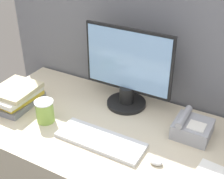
{
  "coord_description": "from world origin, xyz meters",
  "views": [
    {
      "loc": [
        0.64,
        -0.75,
        1.77
      ],
      "look_at": [
        -0.02,
        0.44,
        0.96
      ],
      "focal_mm": 50.0,
      "sensor_mm": 36.0,
      "label": 1
    }
  ],
  "objects": [
    {
      "name": "coffee_cup",
      "position": [
        -0.35,
        0.29,
        0.8
      ],
      "size": [
        0.1,
        0.1,
        0.13
      ],
      "color": "#8CB247",
      "rests_on": "desk"
    },
    {
      "name": "mouse",
      "position": [
        0.3,
        0.27,
        0.75
      ],
      "size": [
        0.06,
        0.04,
        0.03
      ],
      "color": "silver",
      "rests_on": "desk"
    },
    {
      "name": "book_stack",
      "position": [
        -0.6,
        0.33,
        0.8
      ],
      "size": [
        0.23,
        0.3,
        0.12
      ],
      "color": "slate",
      "rests_on": "desk"
    },
    {
      "name": "monitor",
      "position": [
        -0.04,
        0.65,
        0.96
      ],
      "size": [
        0.52,
        0.23,
        0.47
      ],
      "color": "black",
      "rests_on": "desk"
    },
    {
      "name": "keyboard",
      "position": [
        -0.0,
        0.28,
        0.75
      ],
      "size": [
        0.46,
        0.16,
        0.02
      ],
      "color": "silver",
      "rests_on": "desk"
    },
    {
      "name": "desk",
      "position": [
        0.0,
        0.4,
        0.37
      ],
      "size": [
        1.6,
        0.79,
        0.74
      ],
      "color": "beige",
      "rests_on": "ground_plane"
    },
    {
      "name": "cubicle_panel_rear",
      "position": [
        0.0,
        0.83,
        0.83
      ],
      "size": [
        2.0,
        0.04,
        1.66
      ],
      "color": "slate",
      "rests_on": "ground_plane"
    },
    {
      "name": "desk_telephone",
      "position": [
        0.38,
        0.55,
        0.79
      ],
      "size": [
        0.19,
        0.18,
        0.12
      ],
      "color": "#99999E",
      "rests_on": "desk"
    }
  ]
}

